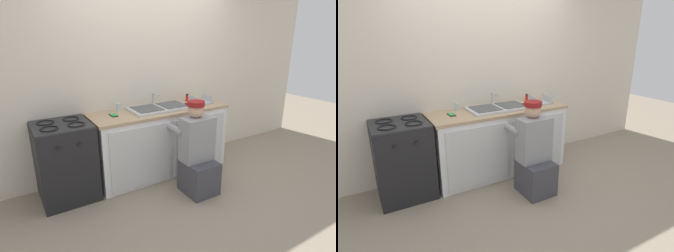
% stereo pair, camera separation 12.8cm
% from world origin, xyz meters
% --- Properties ---
extents(ground_plane, '(12.00, 12.00, 0.00)m').
position_xyz_m(ground_plane, '(0.00, 0.00, 0.00)').
color(ground_plane, gray).
extents(back_wall, '(6.00, 0.10, 2.50)m').
position_xyz_m(back_wall, '(0.00, 0.65, 1.25)').
color(back_wall, beige).
rests_on(back_wall, ground_plane).
extents(counter_cabinet, '(1.80, 0.62, 0.85)m').
position_xyz_m(counter_cabinet, '(0.00, 0.29, 0.43)').
color(counter_cabinet, white).
rests_on(counter_cabinet, ground_plane).
extents(countertop, '(1.84, 0.62, 0.04)m').
position_xyz_m(countertop, '(0.00, 0.30, 0.87)').
color(countertop, tan).
rests_on(countertop, counter_cabinet).
extents(sink_double_basin, '(0.80, 0.44, 0.19)m').
position_xyz_m(sink_double_basin, '(0.00, 0.30, 0.91)').
color(sink_double_basin, silver).
rests_on(sink_double_basin, countertop).
extents(stove_range, '(0.61, 0.62, 0.91)m').
position_xyz_m(stove_range, '(-1.24, 0.30, 0.45)').
color(stove_range, black).
rests_on(stove_range, ground_plane).
extents(plumber_person, '(0.42, 0.61, 1.10)m').
position_xyz_m(plumber_person, '(0.12, -0.38, 0.46)').
color(plumber_person, '#3F3F47').
rests_on(plumber_person, ground_plane).
extents(water_glass, '(0.06, 0.06, 0.10)m').
position_xyz_m(water_glass, '(-0.50, 0.49, 0.94)').
color(water_glass, '#ADC6CC').
rests_on(water_glass, countertop).
extents(dish_rack_tray, '(0.28, 0.22, 0.11)m').
position_xyz_m(dish_rack_tray, '(0.64, 0.27, 0.91)').
color(dish_rack_tray, '#B2B7BC').
rests_on(dish_rack_tray, countertop).
extents(cell_phone, '(0.07, 0.14, 0.01)m').
position_xyz_m(cell_phone, '(-0.63, 0.33, 0.89)').
color(cell_phone, black).
rests_on(cell_phone, countertop).
extents(spice_bottle_red, '(0.04, 0.04, 0.10)m').
position_xyz_m(spice_bottle_red, '(0.56, 0.48, 0.94)').
color(spice_bottle_red, red).
rests_on(spice_bottle_red, countertop).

